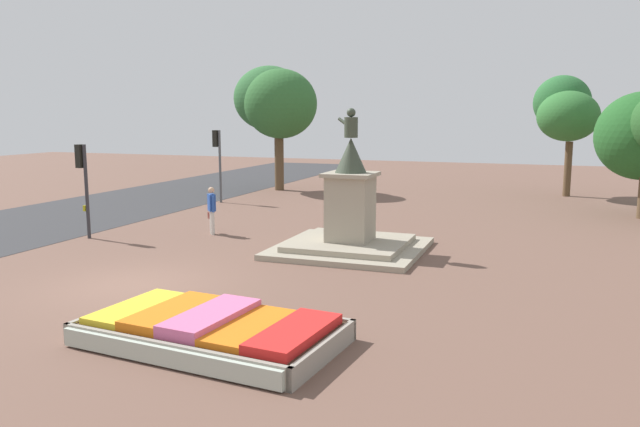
{
  "coord_description": "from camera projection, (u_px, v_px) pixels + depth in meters",
  "views": [
    {
      "loc": [
        9.7,
        -12.61,
        4.26
      ],
      "look_at": [
        4.15,
        2.39,
        1.7
      ],
      "focal_mm": 35.0,
      "sensor_mm": 36.0,
      "label": 1
    }
  ],
  "objects": [
    {
      "name": "traffic_light_far_corner",
      "position": [
        218.0,
        152.0,
        30.1
      ],
      "size": [
        0.42,
        0.31,
        3.5
      ],
      "color": "#4C5156",
      "rests_on": "ground_plane"
    },
    {
      "name": "statue_monument",
      "position": [
        350.0,
        222.0,
        19.47
      ],
      "size": [
        4.48,
        4.48,
        4.44
      ],
      "color": "gray",
      "rests_on": "ground_plane"
    },
    {
      "name": "pedestrian_with_handbag",
      "position": [
        212.0,
        208.0,
        22.21
      ],
      "size": [
        0.55,
        0.58,
        1.71
      ],
      "color": "beige",
      "rests_on": "ground_plane"
    },
    {
      "name": "traffic_light_mid_block",
      "position": [
        83.0,
        174.0,
        21.34
      ],
      "size": [
        0.42,
        0.31,
        3.24
      ],
      "color": "#2D2D33",
      "rests_on": "ground_plane"
    },
    {
      "name": "park_tree_behind_statue",
      "position": [
        275.0,
        102.0,
        34.35
      ],
      "size": [
        5.03,
        4.44,
        6.93
      ],
      "color": "brown",
      "rests_on": "ground_plane"
    },
    {
      "name": "flower_planter",
      "position": [
        210.0,
        330.0,
        11.68
      ],
      "size": [
        5.05,
        3.12,
        0.6
      ],
      "color": "#38281C",
      "rests_on": "ground_plane"
    },
    {
      "name": "ground_plane",
      "position": [
        133.0,
        285.0,
        15.67
      ],
      "size": [
        87.49,
        87.49,
        0.0
      ],
      "primitive_type": "plane",
      "color": "brown"
    },
    {
      "name": "park_tree_far_left",
      "position": [
        565.0,
        110.0,
        32.12
      ],
      "size": [
        3.31,
        4.04,
        6.28
      ],
      "color": "brown",
      "rests_on": "ground_plane"
    }
  ]
}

